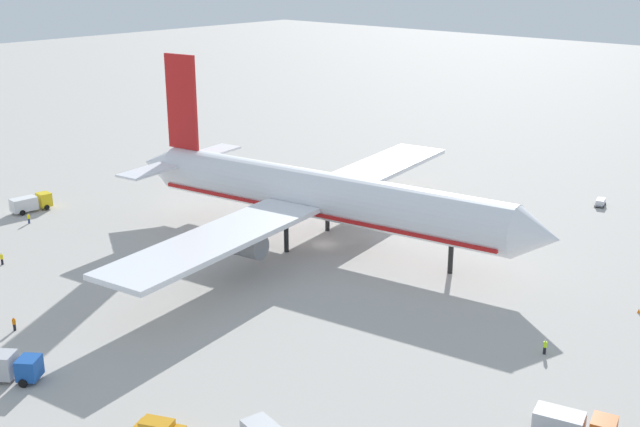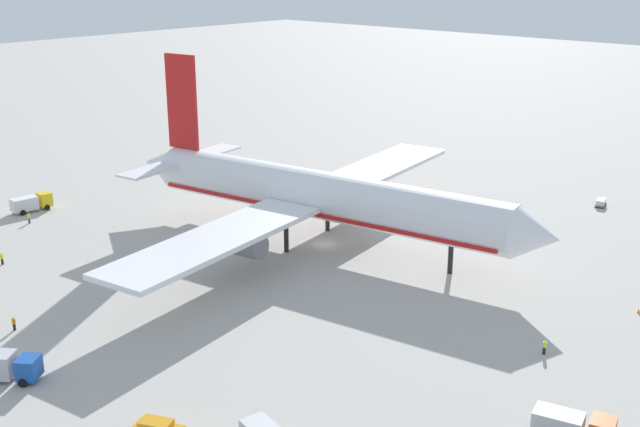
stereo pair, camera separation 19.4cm
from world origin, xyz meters
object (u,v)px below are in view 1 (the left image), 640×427
(airliner, at_px, (317,195))
(ground_worker_2, at_px, (14,324))
(service_truck_1, at_px, (31,203))
(service_truck_0, at_px, (575,425))
(ground_worker_3, at_px, (29,218))
(service_truck_3, at_px, (5,366))
(traffic_cone_2, at_px, (639,311))
(traffic_cone_0, at_px, (240,171))
(baggage_cart_1, at_px, (600,202))
(ground_worker_1, at_px, (2,259))
(ground_worker_4, at_px, (545,347))

(airliner, xyz_separation_m, ground_worker_2, (-6.43, -44.50, -6.59))
(airliner, xyz_separation_m, service_truck_1, (-45.80, -20.48, -5.92))
(airliner, xyz_separation_m, service_truck_0, (50.59, -22.01, -6.04))
(service_truck_0, height_order, ground_worker_3, service_truck_0)
(service_truck_0, bearing_deg, ground_worker_2, -158.47)
(airliner, distance_m, service_truck_3, 51.06)
(traffic_cone_2, bearing_deg, traffic_cone_0, 171.84)
(ground_worker_3, bearing_deg, traffic_cone_2, 20.39)
(traffic_cone_2, bearing_deg, airliner, -170.26)
(service_truck_0, xyz_separation_m, ground_worker_3, (-90.90, -1.98, -0.55))
(ground_worker_3, bearing_deg, service_truck_1, 147.37)
(baggage_cart_1, height_order, ground_worker_1, ground_worker_1)
(airliner, bearing_deg, traffic_cone_2, 9.74)
(airliner, bearing_deg, service_truck_0, -23.51)
(service_truck_1, height_order, ground_worker_2, service_truck_1)
(service_truck_1, xyz_separation_m, traffic_cone_2, (90.85, 28.21, -1.22))
(service_truck_0, height_order, ground_worker_2, service_truck_0)
(ground_worker_4, bearing_deg, ground_worker_1, -158.93)
(ground_worker_4, bearing_deg, baggage_cart_1, 107.48)
(service_truck_3, relative_size, traffic_cone_2, 12.46)
(baggage_cart_1, relative_size, traffic_cone_2, 6.55)
(service_truck_0, xyz_separation_m, traffic_cone_0, (-88.71, 41.67, -1.11))
(ground_worker_2, xyz_separation_m, traffic_cone_2, (51.48, 52.24, -0.55))
(service_truck_0, distance_m, service_truck_1, 96.40)
(airliner, relative_size, traffic_cone_2, 140.27)
(ground_worker_1, relative_size, traffic_cone_2, 3.08)
(service_truck_3, bearing_deg, baggage_cart_1, 77.88)
(traffic_cone_2, bearing_deg, ground_worker_3, -159.61)
(baggage_cart_1, xyz_separation_m, ground_worker_4, (17.33, -55.04, 0.17))
(airliner, distance_m, baggage_cart_1, 52.09)
(service_truck_1, height_order, ground_worker_4, service_truck_1)
(service_truck_1, relative_size, traffic_cone_0, 12.24)
(service_truck_3, bearing_deg, traffic_cone_0, 120.55)
(airliner, relative_size, ground_worker_4, 45.87)
(traffic_cone_2, bearing_deg, service_truck_0, -79.46)
(ground_worker_4, bearing_deg, traffic_cone_2, 77.82)
(airliner, distance_m, service_truck_0, 55.50)
(ground_worker_1, relative_size, ground_worker_4, 1.01)
(service_truck_3, height_order, traffic_cone_0, service_truck_3)
(traffic_cone_2, bearing_deg, service_truck_1, -162.75)
(service_truck_3, distance_m, ground_worker_4, 56.13)
(service_truck_0, relative_size, traffic_cone_0, 13.38)
(ground_worker_2, relative_size, ground_worker_3, 1.00)
(ground_worker_2, bearing_deg, traffic_cone_2, 45.42)
(airliner, relative_size, service_truck_0, 10.48)
(ground_worker_4, bearing_deg, traffic_cone_0, 159.97)
(baggage_cart_1, height_order, ground_worker_2, ground_worker_2)
(service_truck_0, bearing_deg, baggage_cart_1, 111.40)
(service_truck_0, xyz_separation_m, ground_worker_2, (-57.01, -22.49, -0.55))
(ground_worker_1, bearing_deg, service_truck_0, 9.93)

